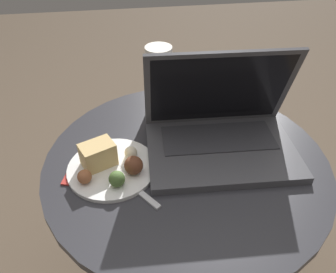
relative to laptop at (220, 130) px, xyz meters
name	(u,v)px	position (x,y,z in m)	size (l,w,h in m)	color
table	(184,207)	(-0.08, -0.03, -0.22)	(0.64, 0.64, 0.58)	#515156
napkin	(105,170)	(-0.26, -0.04, -0.05)	(0.18, 0.15, 0.00)	#B7332D
laptop	(220,130)	(0.00, 0.00, 0.00)	(0.34, 0.24, 0.23)	#47474C
beer_glass	(159,80)	(-0.12, 0.17, 0.04)	(0.07, 0.07, 0.18)	brown
snack_plate	(110,164)	(-0.25, -0.05, -0.03)	(0.19, 0.19, 0.06)	white
fork	(126,181)	(-0.22, -0.09, -0.05)	(0.11, 0.15, 0.00)	silver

